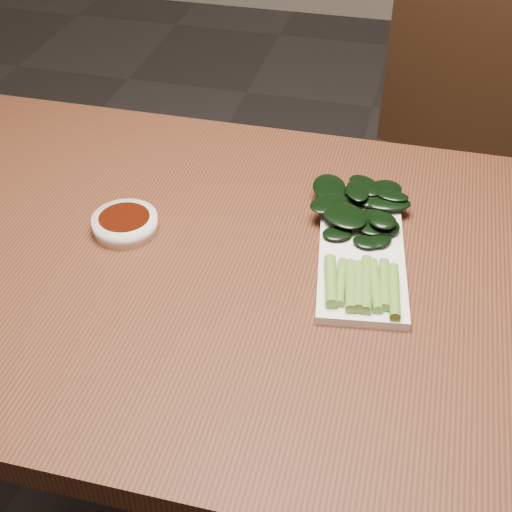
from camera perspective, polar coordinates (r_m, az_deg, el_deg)
name	(u,v)px	position (r m, az deg, el deg)	size (l,w,h in m)	color
table	(263,300)	(1.09, 0.56, -3.54)	(1.40, 0.80, 0.75)	#4F2716
chair_far	(431,164)	(1.82, 13.85, 7.12)	(0.52, 0.52, 0.89)	black
sauce_bowl	(125,223)	(1.12, -10.44, 2.59)	(0.10, 0.10, 0.03)	white
serving_plate	(361,249)	(1.08, 8.41, 0.55)	(0.17, 0.34, 0.01)	white
gai_lan	(362,228)	(1.09, 8.46, 2.26)	(0.18, 0.33, 0.03)	#669A35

